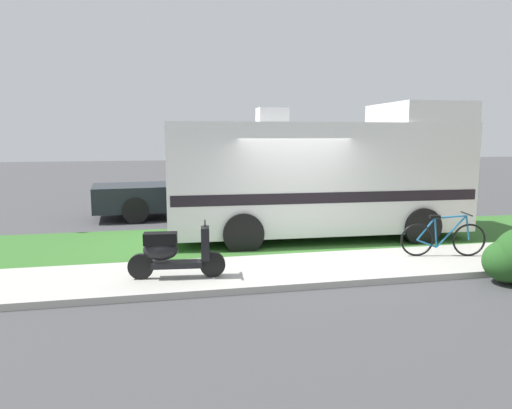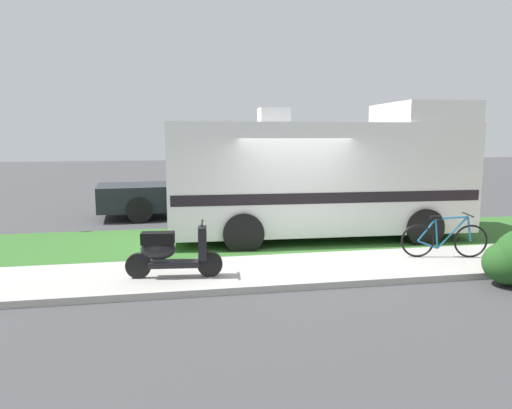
{
  "view_description": "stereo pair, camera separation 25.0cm",
  "coord_description": "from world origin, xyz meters",
  "px_view_note": "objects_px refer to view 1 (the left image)",
  "views": [
    {
      "loc": [
        -2.96,
        -9.44,
        2.56
      ],
      "look_at": [
        -0.89,
        0.3,
        1.1
      ],
      "focal_mm": 33.16,
      "sensor_mm": 36.0,
      "label": 1
    },
    {
      "loc": [
        -2.72,
        -9.49,
        2.56
      ],
      "look_at": [
        -0.89,
        0.3,
        1.1
      ],
      "focal_mm": 33.16,
      "sensor_mm": 36.0,
      "label": 2
    }
  ],
  "objects_px": {
    "motorhome_rv": "(319,175)",
    "scooter": "(173,252)",
    "pickup_truck_near": "(208,184)",
    "bicycle": "(443,238)",
    "bottle_green": "(511,253)"
  },
  "relations": [
    {
      "from": "motorhome_rv",
      "to": "pickup_truck_near",
      "type": "xyz_separation_m",
      "value": [
        -2.31,
        4.11,
        -0.59
      ]
    },
    {
      "from": "motorhome_rv",
      "to": "scooter",
      "type": "height_order",
      "value": "motorhome_rv"
    },
    {
      "from": "bicycle",
      "to": "bottle_green",
      "type": "relative_size",
      "value": 5.82
    },
    {
      "from": "scooter",
      "to": "pickup_truck_near",
      "type": "height_order",
      "value": "pickup_truck_near"
    },
    {
      "from": "bottle_green",
      "to": "pickup_truck_near",
      "type": "bearing_deg",
      "value": 125.39
    },
    {
      "from": "pickup_truck_near",
      "to": "bicycle",
      "type": "bearing_deg",
      "value": -59.37
    },
    {
      "from": "motorhome_rv",
      "to": "pickup_truck_near",
      "type": "height_order",
      "value": "motorhome_rv"
    },
    {
      "from": "motorhome_rv",
      "to": "bottle_green",
      "type": "relative_size",
      "value": 24.99
    },
    {
      "from": "scooter",
      "to": "bottle_green",
      "type": "relative_size",
      "value": 5.72
    },
    {
      "from": "bicycle",
      "to": "bottle_green",
      "type": "height_order",
      "value": "bicycle"
    },
    {
      "from": "motorhome_rv",
      "to": "bicycle",
      "type": "distance_m",
      "value": 3.37
    },
    {
      "from": "scooter",
      "to": "pickup_truck_near",
      "type": "distance_m",
      "value": 7.3
    },
    {
      "from": "motorhome_rv",
      "to": "pickup_truck_near",
      "type": "distance_m",
      "value": 4.75
    },
    {
      "from": "motorhome_rv",
      "to": "bottle_green",
      "type": "bearing_deg",
      "value": -47.96
    },
    {
      "from": "pickup_truck_near",
      "to": "bottle_green",
      "type": "bearing_deg",
      "value": -54.61
    }
  ]
}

